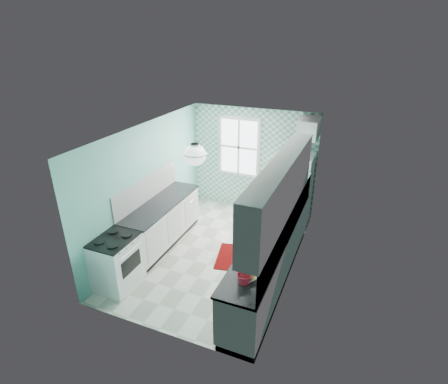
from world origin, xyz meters
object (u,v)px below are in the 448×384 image
at_px(fridge, 294,190).
at_px(ceiling_light, 195,155).
at_px(microwave, 298,149).
at_px(stove, 117,261).
at_px(sink, 288,207).
at_px(potted_plant, 246,273).
at_px(fruit_bowl, 247,278).

bearing_deg(fridge, ceiling_light, -111.51).
xyz_separation_m(fridge, microwave, (0.00, 0.00, 0.96)).
distance_m(fridge, stove, 4.10).
distance_m(sink, potted_plant, 2.51).
bearing_deg(potted_plant, sink, 89.90).
bearing_deg(sink, fridge, 93.47).
bearing_deg(fruit_bowl, sink, 89.90).
relative_size(stove, sink, 1.72).
distance_m(stove, microwave, 4.28).
distance_m(ceiling_light, stove, 2.32).
height_order(fridge, stove, fridge).
xyz_separation_m(stove, potted_plant, (2.40, -0.23, 0.63)).
distance_m(sink, fruit_bowl, 2.41).
xyz_separation_m(ceiling_light, microwave, (1.11, 2.63, -0.55)).
xyz_separation_m(sink, fruit_bowl, (-0.00, -2.41, 0.04)).
xyz_separation_m(sink, potted_plant, (-0.00, -2.50, 0.18)).
relative_size(ceiling_light, potted_plant, 1.01).
bearing_deg(sink, fruit_bowl, -91.55).
distance_m(potted_plant, microwave, 3.66).
height_order(sink, microwave, microwave).
distance_m(fruit_bowl, potted_plant, 0.17).
height_order(ceiling_light, stove, ceiling_light).
height_order(stove, potted_plant, potted_plant).
distance_m(fridge, sink, 1.11).
relative_size(ceiling_light, fruit_bowl, 1.38).
height_order(ceiling_light, fridge, ceiling_light).
xyz_separation_m(sink, microwave, (-0.09, 1.10, 0.84)).
bearing_deg(microwave, potted_plant, 92.74).
distance_m(fridge, microwave, 0.96).
bearing_deg(ceiling_light, fridge, 67.12).
height_order(fruit_bowl, microwave, microwave).
bearing_deg(potted_plant, ceiling_light, 141.03).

